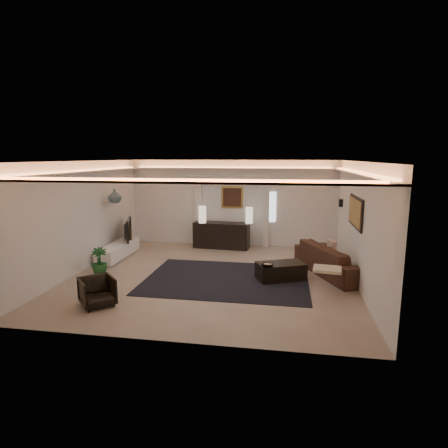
% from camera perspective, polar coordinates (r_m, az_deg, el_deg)
% --- Properties ---
extents(floor, '(7.00, 7.00, 0.00)m').
position_cam_1_polar(floor, '(9.66, -1.77, -7.92)').
color(floor, tan).
rests_on(floor, ground).
extents(ceiling, '(7.00, 7.00, 0.00)m').
position_cam_1_polar(ceiling, '(9.17, -1.88, 9.56)').
color(ceiling, white).
rests_on(ceiling, ground).
extents(wall_back, '(7.00, 0.00, 7.00)m').
position_cam_1_polar(wall_back, '(12.72, 1.27, 3.22)').
color(wall_back, white).
rests_on(wall_back, ground).
extents(wall_front, '(7.00, 0.00, 7.00)m').
position_cam_1_polar(wall_front, '(5.99, -8.41, -4.97)').
color(wall_front, white).
rests_on(wall_front, ground).
extents(wall_left, '(0.00, 7.00, 7.00)m').
position_cam_1_polar(wall_left, '(10.56, -20.80, 1.09)').
color(wall_left, white).
rests_on(wall_left, ground).
extents(wall_right, '(0.00, 7.00, 7.00)m').
position_cam_1_polar(wall_right, '(9.28, 19.87, -0.04)').
color(wall_right, white).
rests_on(wall_right, ground).
extents(cove_soffit, '(7.00, 7.00, 0.04)m').
position_cam_1_polar(cove_soffit, '(9.18, -1.87, 7.81)').
color(cove_soffit, silver).
rests_on(cove_soffit, ceiling).
extents(daylight_slit, '(0.25, 0.03, 1.00)m').
position_cam_1_polar(daylight_slit, '(12.59, 7.35, 2.60)').
color(daylight_slit, white).
rests_on(daylight_slit, wall_back).
extents(area_rug, '(4.00, 3.00, 0.01)m').
position_cam_1_polar(area_rug, '(9.40, 0.40, -8.39)').
color(area_rug, black).
rests_on(area_rug, ground).
extents(pilaster_left, '(0.22, 0.20, 2.20)m').
position_cam_1_polar(pilaster_left, '(12.88, -3.87, 1.71)').
color(pilaster_left, silver).
rests_on(pilaster_left, ground).
extents(pilaster_right, '(0.22, 0.20, 2.20)m').
position_cam_1_polar(pilaster_right, '(12.56, 6.40, 1.45)').
color(pilaster_right, silver).
rests_on(pilaster_right, ground).
extents(alcove_header, '(2.52, 0.20, 0.12)m').
position_cam_1_polar(alcove_header, '(12.55, 1.22, 6.79)').
color(alcove_header, silver).
rests_on(alcove_header, wall_back).
extents(painting_frame, '(0.74, 0.04, 0.74)m').
position_cam_1_polar(painting_frame, '(12.67, 1.25, 4.10)').
color(painting_frame, tan).
rests_on(painting_frame, wall_back).
extents(painting_canvas, '(0.62, 0.02, 0.62)m').
position_cam_1_polar(painting_canvas, '(12.64, 1.23, 4.08)').
color(painting_canvas, '#4C2D1E').
rests_on(painting_canvas, wall_back).
extents(art_panel_frame, '(0.04, 1.64, 0.74)m').
position_cam_1_polar(art_panel_frame, '(9.53, 19.47, 1.77)').
color(art_panel_frame, black).
rests_on(art_panel_frame, wall_right).
extents(art_panel_gold, '(0.02, 1.50, 0.62)m').
position_cam_1_polar(art_panel_gold, '(9.53, 19.32, 1.77)').
color(art_panel_gold, tan).
rests_on(art_panel_gold, wall_right).
extents(wall_sconce, '(0.12, 0.12, 0.22)m').
position_cam_1_polar(wall_sconce, '(11.38, 17.41, 3.08)').
color(wall_sconce, black).
rests_on(wall_sconce, wall_right).
extents(wall_niche, '(0.10, 0.55, 0.04)m').
position_cam_1_polar(wall_niche, '(11.72, -17.19, 3.14)').
color(wall_niche, silver).
rests_on(wall_niche, wall_left).
extents(console, '(1.86, 0.70, 0.91)m').
position_cam_1_polar(console, '(12.44, -0.39, -1.85)').
color(console, black).
rests_on(console, ground).
extents(lamp_left, '(0.27, 0.27, 0.55)m').
position_cam_1_polar(lamp_left, '(12.28, -3.32, 1.25)').
color(lamp_left, '#FFE9BE').
rests_on(lamp_left, console).
extents(lamp_right, '(0.26, 0.26, 0.53)m').
position_cam_1_polar(lamp_right, '(12.21, 3.86, 1.19)').
color(lamp_right, white).
rests_on(lamp_right, console).
extents(media_ledge, '(0.54, 2.09, 0.39)m').
position_cam_1_polar(media_ledge, '(11.74, -15.81, -3.86)').
color(media_ledge, white).
rests_on(media_ledge, ground).
extents(tv, '(1.16, 0.53, 0.68)m').
position_cam_1_polar(tv, '(12.09, -14.88, -0.68)').
color(tv, black).
rests_on(tv, media_ledge).
extents(figurine, '(0.19, 0.19, 0.40)m').
position_cam_1_polar(figurine, '(12.12, -14.26, -1.34)').
color(figurine, black).
rests_on(figurine, media_ledge).
extents(ginger_jar, '(0.48, 0.48, 0.41)m').
position_cam_1_polar(ginger_jar, '(11.40, -16.36, 4.13)').
color(ginger_jar, slate).
rests_on(ginger_jar, wall_niche).
extents(plant, '(0.51, 0.51, 0.70)m').
position_cam_1_polar(plant, '(10.19, -18.52, -5.41)').
color(plant, '#1B501F').
rests_on(plant, ground).
extents(sofa, '(2.77, 1.99, 0.75)m').
position_cam_1_polar(sofa, '(10.13, 16.47, -5.25)').
color(sofa, brown).
rests_on(sofa, ground).
extents(throw_blanket, '(0.66, 0.57, 0.07)m').
position_cam_1_polar(throw_blanket, '(8.64, 15.49, -6.67)').
color(throw_blanket, white).
rests_on(throw_blanket, sofa).
extents(throw_pillow, '(0.23, 0.42, 0.40)m').
position_cam_1_polar(throw_pillow, '(10.64, 16.10, -3.52)').
color(throw_pillow, '#C8A58B').
rests_on(throw_pillow, sofa).
extents(coffee_table, '(1.31, 1.04, 0.43)m').
position_cam_1_polar(coffee_table, '(9.44, 8.64, -7.16)').
color(coffee_table, black).
rests_on(coffee_table, ground).
extents(bowl, '(0.40, 0.40, 0.08)m').
position_cam_1_polar(bowl, '(9.07, 6.64, -6.22)').
color(bowl, black).
rests_on(bowl, coffee_table).
extents(magazine, '(0.29, 0.21, 0.03)m').
position_cam_1_polar(magazine, '(9.20, 6.59, -6.13)').
color(magazine, beige).
rests_on(magazine, coffee_table).
extents(armchair, '(0.92, 0.92, 0.60)m').
position_cam_1_polar(armchair, '(8.14, -18.78, -9.76)').
color(armchair, '#322A1C').
rests_on(armchair, ground).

